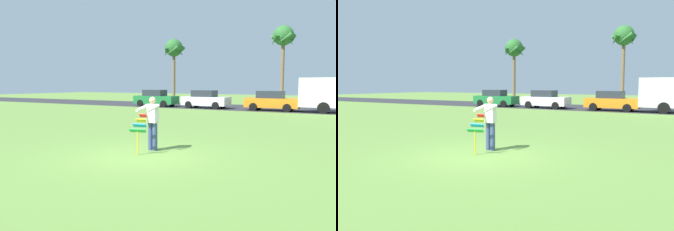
% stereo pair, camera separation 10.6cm
% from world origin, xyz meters
% --- Properties ---
extents(ground_plane, '(120.00, 120.00, 0.00)m').
position_xyz_m(ground_plane, '(0.00, 0.00, 0.00)').
color(ground_plane, olive).
extents(road_strip, '(120.00, 8.00, 0.01)m').
position_xyz_m(road_strip, '(0.00, 21.69, 0.01)').
color(road_strip, '#2D2D33').
rests_on(road_strip, ground).
extents(person_kite_flyer, '(0.59, 0.69, 1.73)m').
position_xyz_m(person_kite_flyer, '(-0.18, 0.86, 0.95)').
color(person_kite_flyer, '#384772').
rests_on(person_kite_flyer, ground).
extents(kite_held, '(0.53, 0.70, 1.21)m').
position_xyz_m(kite_held, '(-0.23, 0.20, 0.83)').
color(kite_held, red).
rests_on(kite_held, ground).
extents(parked_car_green, '(4.24, 1.92, 1.60)m').
position_xyz_m(parked_car_green, '(-11.48, 19.29, 0.77)').
color(parked_car_green, '#1E7238').
rests_on(parked_car_green, ground).
extents(parked_car_white, '(4.25, 1.94, 1.60)m').
position_xyz_m(parked_car_white, '(-6.26, 19.30, 0.77)').
color(parked_car_white, white).
rests_on(parked_car_white, ground).
extents(parked_car_orange, '(4.21, 1.86, 1.60)m').
position_xyz_m(parked_car_orange, '(-0.46, 19.29, 0.77)').
color(parked_car_orange, orange).
rests_on(parked_car_orange, ground).
extents(palm_tree_left_near, '(2.58, 2.71, 7.54)m').
position_xyz_m(palm_tree_left_near, '(-13.86, 27.31, 6.19)').
color(palm_tree_left_near, brown).
rests_on(palm_tree_left_near, ground).
extents(palm_tree_right_near, '(2.58, 2.71, 8.26)m').
position_xyz_m(palm_tree_right_near, '(-1.47, 28.54, 6.87)').
color(palm_tree_right_near, brown).
rests_on(palm_tree_right_near, ground).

